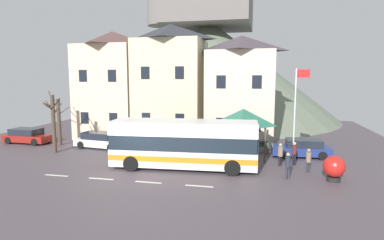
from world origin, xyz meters
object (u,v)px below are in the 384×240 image
Objects in this scene: public_bench at (259,146)px; bare_tree_00 at (53,122)px; parked_car_01 at (28,136)px; harbour_buoy at (334,167)px; pedestrian_01 at (308,159)px; pedestrian_03 at (280,153)px; townhouse_02 at (241,90)px; bare_tree_01 at (59,121)px; townhouse_01 at (171,83)px; townhouse_00 at (114,84)px; parked_car_00 at (101,140)px; parked_car_02 at (302,148)px; transit_bus at (184,144)px; flagpole at (296,109)px; hilltop_castle at (208,66)px; pedestrian_02 at (294,152)px; bus_shelter at (243,117)px.

public_bench is 0.33× the size of bare_tree_00.
parked_car_01 is 26.09m from harbour_buoy.
pedestrian_01 is 1.03× the size of harbour_buoy.
pedestrian_03 is 4.22m from public_bench.
townhouse_02 reaches higher than bare_tree_01.
townhouse_01 is 13.67m from pedestrian_03.
parked_car_01 is at bearing -137.30° from townhouse_00.
parked_car_00 reaches higher than parked_car_02.
townhouse_00 is 7.83m from parked_car_00.
pedestrian_03 is at bearing 14.32° from transit_bus.
pedestrian_03 reaches higher than parked_car_01.
parked_car_01 is at bearing -158.27° from townhouse_01.
flagpole is at bearing 2.36° from parked_car_00.
townhouse_02 is 13.39m from parked_car_00.
bare_tree_01 is at bearing -175.83° from parked_car_00.
flagpole is (7.30, 3.02, 2.26)m from transit_bus.
transit_bus is at bearing 29.29° from parked_car_02.
pedestrian_01 is 19.39m from bare_tree_00.
townhouse_01 is at bearing 154.96° from public_bench.
parked_car_00 is 18.52m from harbour_buoy.
flagpole is at bearing -67.15° from hilltop_castle.
parked_car_01 is 2.72× the size of pedestrian_02.
harbour_buoy is at bearing -30.47° from townhouse_00.
pedestrian_03 is at bearing -38.09° from townhouse_01.
bus_shelter is (13.77, -6.37, -2.33)m from townhouse_00.
bus_shelter reaches higher than transit_bus.
flagpole is at bearing 67.79° from parked_car_02.
public_bench is (8.05, -22.13, -7.38)m from hilltop_castle.
townhouse_00 reaches higher than pedestrian_03.
transit_bus is 5.90× the size of public_bench.
hilltop_castle is 8.44× the size of parked_car_01.
transit_bus is at bearing 175.33° from harbour_buoy.
flagpole is (2.52, -2.96, 3.40)m from public_bench.
transit_bus is 9.74m from parked_car_00.
townhouse_00 is at bearing 65.89° from bare_tree_01.
bare_tree_01 reaches higher than transit_bus.
harbour_buoy is at bearing 98.66° from parked_car_02.
bare_tree_00 reaches higher than transit_bus.
flagpole is (-0.71, -2.03, 3.21)m from parked_car_02.
bus_shelter is 16.39m from bare_tree_01.
parked_car_00 is at bearing 178.52° from bus_shelter.
pedestrian_01 reaches higher than public_bench.
transit_bus is 2.32× the size of bare_tree_01.
pedestrian_02 is at bearing 122.29° from harbour_buoy.
harbour_buoy is at bearing -39.54° from townhouse_01.
townhouse_02 is 1.01× the size of transit_bus.
pedestrian_03 is 3.28m from flagpole.
parked_car_02 is 19.62m from bare_tree_00.
harbour_buoy reaches higher than parked_car_01.
bare_tree_00 is at bearing -179.32° from pedestrian_02.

